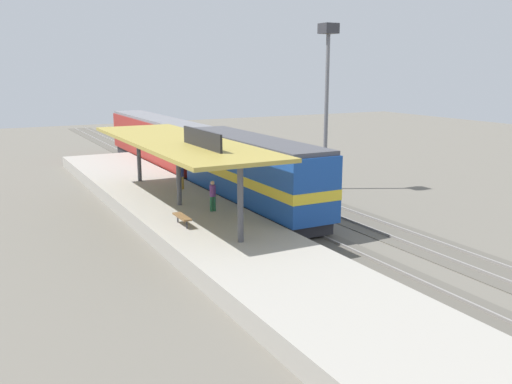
# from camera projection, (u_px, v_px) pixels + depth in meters

# --- Properties ---
(ground_plane) EXTENTS (120.00, 120.00, 0.00)m
(ground_plane) POSITION_uv_depth(u_px,v_px,m) (278.00, 207.00, 35.60)
(ground_plane) COLOR #666056
(track_near) EXTENTS (3.20, 110.00, 0.16)m
(track_near) POSITION_uv_depth(u_px,v_px,m) (250.00, 210.00, 34.68)
(track_near) COLOR #565249
(track_near) RESTS_ON ground
(track_far) EXTENTS (3.20, 110.00, 0.16)m
(track_far) POSITION_uv_depth(u_px,v_px,m) (312.00, 202.00, 36.78)
(track_far) COLOR #565249
(track_far) RESTS_ON ground
(platform) EXTENTS (6.00, 44.00, 0.90)m
(platform) POSITION_uv_depth(u_px,v_px,m) (180.00, 212.00, 32.49)
(platform) COLOR #9E998E
(platform) RESTS_ON ground
(station_canopy) EXTENTS (5.20, 18.00, 4.70)m
(station_canopy) POSITION_uv_depth(u_px,v_px,m) (178.00, 143.00, 31.52)
(station_canopy) COLOR #47474C
(station_canopy) RESTS_ON platform
(platform_bench) EXTENTS (0.44, 1.70, 0.50)m
(platform_bench) POSITION_uv_depth(u_px,v_px,m) (182.00, 217.00, 28.04)
(platform_bench) COLOR #333338
(platform_bench) RESTS_ON platform
(locomotive) EXTENTS (2.93, 14.43, 4.44)m
(locomotive) POSITION_uv_depth(u_px,v_px,m) (251.00, 173.00, 33.97)
(locomotive) COLOR #28282D
(locomotive) RESTS_ON track_near
(passenger_carriage_single) EXTENTS (2.90, 20.00, 4.24)m
(passenger_carriage_single) POSITION_uv_depth(u_px,v_px,m) (158.00, 141.00, 49.52)
(passenger_carriage_single) COLOR #28282D
(passenger_carriage_single) RESTS_ON track_near
(light_mast) EXTENTS (1.10, 1.10, 11.70)m
(light_mast) POSITION_uv_depth(u_px,v_px,m) (327.00, 72.00, 39.17)
(light_mast) COLOR slate
(light_mast) RESTS_ON ground
(person_waiting) EXTENTS (0.34, 0.34, 1.71)m
(person_waiting) POSITION_uv_depth(u_px,v_px,m) (181.00, 175.00, 36.41)
(person_waiting) COLOR olive
(person_waiting) RESTS_ON platform
(person_walking) EXTENTS (0.34, 0.34, 1.71)m
(person_walking) POSITION_uv_depth(u_px,v_px,m) (213.00, 194.00, 30.75)
(person_walking) COLOR #23603D
(person_walking) RESTS_ON platform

